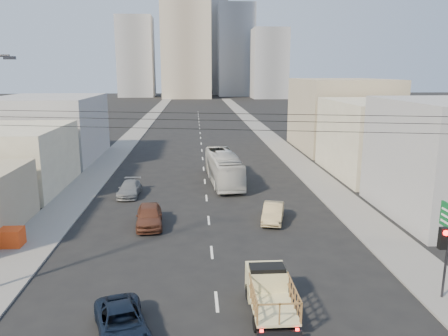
{
  "coord_description": "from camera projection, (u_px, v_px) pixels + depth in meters",
  "views": [
    {
      "loc": [
        -0.94,
        -17.52,
        11.1
      ],
      "look_at": [
        1.34,
        16.54,
        3.5
      ],
      "focal_mm": 35.0,
      "sensor_mm": 36.0,
      "label": 1
    }
  ],
  "objects": [
    {
      "name": "bldg_left_far",
      "position": [
        49.0,
        128.0,
        55.37
      ],
      "size": [
        12.0,
        16.0,
        8.0
      ],
      "primitive_type": "cube",
      "color": "#99999B",
      "rests_on": "ground"
    },
    {
      "name": "sedan_brown",
      "position": [
        149.0,
        216.0,
        31.81
      ],
      "size": [
        2.22,
        4.74,
        1.57
      ],
      "primitive_type": "imported",
      "rotation": [
        0.0,
        0.0,
        0.08
      ],
      "color": "brown",
      "rests_on": "ground"
    },
    {
      "name": "midrise_east",
      "position": [
        269.0,
        64.0,
        179.14
      ],
      "size": [
        14.0,
        14.0,
        28.0
      ],
      "primitive_type": "cube",
      "color": "gray",
      "rests_on": "ground"
    },
    {
      "name": "flatbed_pickup",
      "position": [
        270.0,
        290.0,
        20.41
      ],
      "size": [
        1.95,
        4.41,
        1.9
      ],
      "color": "#CFC58B",
      "rests_on": "ground"
    },
    {
      "name": "lane_dashes",
      "position": [
        201.0,
        141.0,
        71.15
      ],
      "size": [
        0.15,
        104.0,
        0.01
      ],
      "color": "silver",
      "rests_on": "ground"
    },
    {
      "name": "overhead_wires",
      "position": [
        216.0,
        121.0,
        19.05
      ],
      "size": [
        23.01,
        5.02,
        0.72
      ],
      "color": "black",
      "rests_on": "ground"
    },
    {
      "name": "navy_pickup",
      "position": [
        122.0,
        323.0,
        18.57
      ],
      "size": [
        3.21,
        4.83,
        1.23
      ],
      "primitive_type": "imported",
      "rotation": [
        0.0,
        0.0,
        0.28
      ],
      "color": "black",
      "rests_on": "ground"
    },
    {
      "name": "ground",
      "position": [
        219.0,
        325.0,
        19.53
      ],
      "size": [
        420.0,
        420.0,
        0.0
      ],
      "primitive_type": "plane",
      "color": "black",
      "rests_on": "ground"
    },
    {
      "name": "sedan_grey",
      "position": [
        130.0,
        189.0,
        39.64
      ],
      "size": [
        1.89,
        4.46,
        1.28
      ],
      "primitive_type": "imported",
      "rotation": [
        0.0,
        0.0,
        -0.02
      ],
      "color": "slate",
      "rests_on": "ground"
    },
    {
      "name": "crate_stack",
      "position": [
        8.0,
        237.0,
        27.94
      ],
      "size": [
        1.8,
        1.2,
        1.14
      ],
      "color": "#E54515",
      "rests_on": "sidewalk_left"
    },
    {
      "name": "bldg_right_mid",
      "position": [
        384.0,
        138.0,
        47.21
      ],
      "size": [
        11.0,
        14.0,
        8.0
      ],
      "primitive_type": "cube",
      "color": "#BDB498",
      "rests_on": "ground"
    },
    {
      "name": "midrise_nw",
      "position": [
        136.0,
        57.0,
        189.44
      ],
      "size": [
        15.0,
        15.0,
        34.0
      ],
      "primitive_type": "cube",
      "color": "gray",
      "rests_on": "ground"
    },
    {
      "name": "bldg_right_far",
      "position": [
        341.0,
        114.0,
        62.6
      ],
      "size": [
        12.0,
        16.0,
        10.0
      ],
      "primitive_type": "cube",
      "color": "tan",
      "rests_on": "ground"
    },
    {
      "name": "midrise_back",
      "position": [
        208.0,
        48.0,
        209.92
      ],
      "size": [
        18.0,
        18.0,
        44.0
      ],
      "primitive_type": "cube",
      "color": "#99999B",
      "rests_on": "ground"
    },
    {
      "name": "midrise_ne",
      "position": [
        236.0,
        51.0,
        196.53
      ],
      "size": [
        16.0,
        16.0,
        40.0
      ],
      "primitive_type": "cube",
      "color": "gray",
      "rests_on": "ground"
    },
    {
      "name": "sidewalk_left",
      "position": [
        141.0,
        128.0,
        86.92
      ],
      "size": [
        3.5,
        180.0,
        0.12
      ],
      "primitive_type": "cube",
      "color": "slate",
      "rests_on": "ground"
    },
    {
      "name": "city_bus",
      "position": [
        224.0,
        168.0,
        44.12
      ],
      "size": [
        3.43,
        11.23,
        3.08
      ],
      "primitive_type": "imported",
      "rotation": [
        0.0,
        0.0,
        0.08
      ],
      "color": "#BCBCB8",
      "rests_on": "ground"
    },
    {
      "name": "sidewalk_right",
      "position": [
        258.0,
        127.0,
        88.46
      ],
      "size": [
        3.5,
        180.0,
        0.12
      ],
      "primitive_type": "cube",
      "color": "slate",
      "rests_on": "ground"
    },
    {
      "name": "high_rise_tower",
      "position": [
        186.0,
        24.0,
        178.31
      ],
      "size": [
        20.0,
        20.0,
        60.0
      ],
      "primitive_type": "cube",
      "color": "gray",
      "rests_on": "ground"
    },
    {
      "name": "bldg_left_mid",
      "position": [
        3.0,
        159.0,
        41.01
      ],
      "size": [
        11.0,
        12.0,
        6.0
      ],
      "primitive_type": "cube",
      "color": "#BDB498",
      "rests_on": "ground"
    },
    {
      "name": "sedan_tan",
      "position": [
        273.0,
        212.0,
        32.87
      ],
      "size": [
        2.41,
        4.35,
        1.36
      ],
      "primitive_type": "imported",
      "rotation": [
        0.0,
        0.0,
        -0.25
      ],
      "color": "tan",
      "rests_on": "ground"
    }
  ]
}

